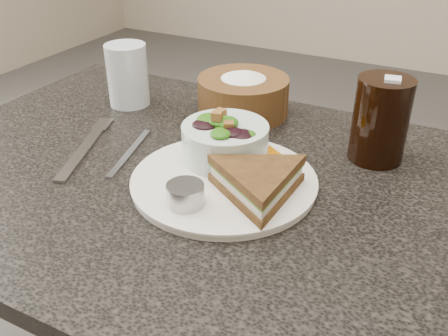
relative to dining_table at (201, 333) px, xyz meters
name	(u,v)px	position (x,y,z in m)	size (l,w,h in m)	color
dining_table	(201,333)	(0.00, 0.00, 0.00)	(1.00, 0.70, 0.75)	black
dinner_plate	(224,181)	(0.06, -0.02, 0.38)	(0.28, 0.28, 0.01)	silver
sandwich	(258,182)	(0.13, -0.04, 0.41)	(0.17, 0.17, 0.05)	#543618
salad_bowl	(225,136)	(0.03, 0.04, 0.43)	(0.14, 0.14, 0.08)	silver
dressing_ramekin	(185,195)	(0.04, -0.10, 0.40)	(0.05, 0.05, 0.03)	#9A9B9C
orange_wedge	(266,150)	(0.09, 0.08, 0.40)	(0.06, 0.06, 0.02)	orange
fork	(83,151)	(-0.21, -0.03, 0.38)	(0.02, 0.21, 0.01)	#989898
knife	(130,152)	(-0.13, 0.00, 0.38)	(0.01, 0.17, 0.00)	#A5A9B4
bread_basket	(243,90)	(-0.03, 0.24, 0.43)	(0.18, 0.18, 0.10)	brown
cola_glass	(381,117)	(0.25, 0.18, 0.45)	(0.09, 0.09, 0.15)	black
water_glass	(128,75)	(-0.26, 0.18, 0.44)	(0.08, 0.08, 0.13)	silver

